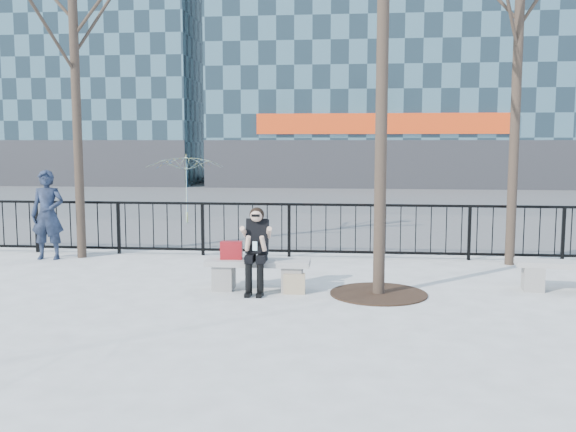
# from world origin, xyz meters

# --- Properties ---
(ground) EXTENTS (120.00, 120.00, 0.00)m
(ground) POSITION_xyz_m (0.00, 0.00, 0.00)
(ground) COLOR #9A9A95
(ground) RESTS_ON ground
(street_surface) EXTENTS (60.00, 23.00, 0.01)m
(street_surface) POSITION_xyz_m (0.00, 15.00, 0.00)
(street_surface) COLOR #474747
(street_surface) RESTS_ON ground
(railing) EXTENTS (14.00, 0.06, 1.10)m
(railing) POSITION_xyz_m (0.00, 3.00, 0.55)
(railing) COLOR black
(railing) RESTS_ON ground
(tree_left) EXTENTS (2.80, 2.80, 6.50)m
(tree_left) POSITION_xyz_m (-4.00, 2.50, 4.86)
(tree_left) COLOR black
(tree_left) RESTS_ON ground
(tree_grate) EXTENTS (1.50, 1.50, 0.02)m
(tree_grate) POSITION_xyz_m (1.90, -0.10, 0.01)
(tree_grate) COLOR black
(tree_grate) RESTS_ON ground
(bench_main) EXTENTS (1.65, 0.46, 0.49)m
(bench_main) POSITION_xyz_m (0.00, 0.00, 0.30)
(bench_main) COLOR slate
(bench_main) RESTS_ON ground
(bench_second) EXTENTS (1.58, 0.44, 0.47)m
(bench_second) POSITION_xyz_m (4.88, 0.43, 0.29)
(bench_second) COLOR slate
(bench_second) RESTS_ON ground
(seated_woman) EXTENTS (0.50, 0.64, 1.34)m
(seated_woman) POSITION_xyz_m (0.00, -0.16, 0.67)
(seated_woman) COLOR black
(seated_woman) RESTS_ON ground
(handbag) EXTENTS (0.36, 0.19, 0.28)m
(handbag) POSITION_xyz_m (-0.43, 0.02, 0.63)
(handbag) COLOR maroon
(handbag) RESTS_ON bench_main
(shopping_bag) EXTENTS (0.34, 0.14, 0.32)m
(shopping_bag) POSITION_xyz_m (0.60, -0.19, 0.16)
(shopping_bag) COLOR #C2B589
(shopping_bag) RESTS_ON ground
(standing_man) EXTENTS (0.69, 0.49, 1.79)m
(standing_man) POSITION_xyz_m (-4.57, 2.25, 0.90)
(standing_man) COLOR black
(standing_man) RESTS_ON ground
(vendor_umbrella) EXTENTS (2.90, 2.92, 2.00)m
(vendor_umbrella) POSITION_xyz_m (-3.28, 7.99, 1.00)
(vendor_umbrella) COLOR gold
(vendor_umbrella) RESTS_ON ground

